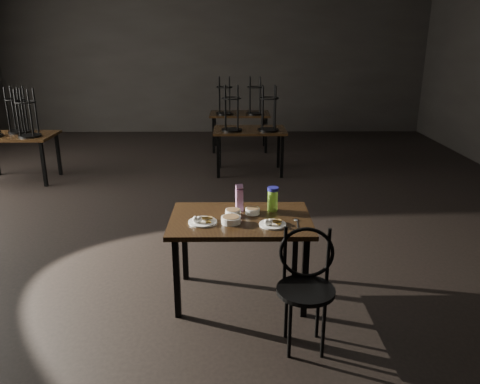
{
  "coord_description": "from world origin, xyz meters",
  "views": [
    {
      "loc": [
        0.52,
        -5.39,
        2.21
      ],
      "look_at": [
        0.56,
        -1.3,
        0.85
      ],
      "focal_mm": 35.0,
      "sensor_mm": 36.0,
      "label": 1
    }
  ],
  "objects_px": {
    "main_table": "(240,227)",
    "juice_carton": "(239,198)",
    "water_bottle": "(273,199)",
    "bentwood_chair": "(306,279)"
  },
  "relations": [
    {
      "from": "juice_carton",
      "to": "water_bottle",
      "type": "xyz_separation_m",
      "value": [
        0.29,
        -0.01,
        -0.0
      ]
    },
    {
      "from": "juice_carton",
      "to": "water_bottle",
      "type": "distance_m",
      "value": 0.29
    },
    {
      "from": "juice_carton",
      "to": "water_bottle",
      "type": "bearing_deg",
      "value": -1.69
    },
    {
      "from": "juice_carton",
      "to": "bentwood_chair",
      "type": "bearing_deg",
      "value": -60.58
    },
    {
      "from": "juice_carton",
      "to": "water_bottle",
      "type": "height_order",
      "value": "juice_carton"
    },
    {
      "from": "juice_carton",
      "to": "bentwood_chair",
      "type": "distance_m",
      "value": 1.03
    },
    {
      "from": "water_bottle",
      "to": "juice_carton",
      "type": "bearing_deg",
      "value": 178.31
    },
    {
      "from": "water_bottle",
      "to": "bentwood_chair",
      "type": "xyz_separation_m",
      "value": [
        0.18,
        -0.84,
        -0.33
      ]
    },
    {
      "from": "main_table",
      "to": "bentwood_chair",
      "type": "height_order",
      "value": "bentwood_chair"
    },
    {
      "from": "main_table",
      "to": "juice_carton",
      "type": "distance_m",
      "value": 0.27
    }
  ]
}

